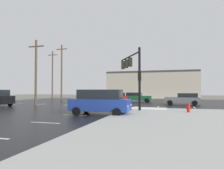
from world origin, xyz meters
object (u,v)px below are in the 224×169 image
at_px(traffic_signal_mast, 132,69).
at_px(sedan_red, 119,98).
at_px(sedan_green, 137,97).
at_px(utility_pole_mid, 36,71).
at_px(utility_pole_distant, 52,74).
at_px(fire_hydrant, 188,108).
at_px(sedan_grey, 183,99).
at_px(suv_navy, 96,95).
at_px(utility_pole_far, 62,72).
at_px(suv_blue, 100,101).

xyz_separation_m(traffic_signal_mast, sedan_red, (-3.90, 9.93, -3.37)).
relative_size(sedan_green, utility_pole_mid, 0.55).
xyz_separation_m(sedan_red, sedan_green, (2.29, 3.73, 0.00)).
relative_size(traffic_signal_mast, sedan_green, 1.28).
bearing_deg(utility_pole_distant, sedan_green, -11.53).
height_order(fire_hydrant, sedan_green, sedan_green).
bearing_deg(sedan_grey, traffic_signal_mast, 58.27).
height_order(sedan_grey, suv_navy, suv_navy).
bearing_deg(utility_pole_mid, sedan_red, 43.98).
distance_m(sedan_grey, utility_pole_mid, 19.60).
bearing_deg(utility_pole_far, utility_pole_mid, -75.19).
height_order(suv_blue, sedan_grey, suv_blue).
bearing_deg(fire_hydrant, sedan_red, 126.43).
height_order(sedan_red, utility_pole_far, utility_pole_far).
distance_m(sedan_green, suv_navy, 8.98).
height_order(fire_hydrant, suv_blue, suv_blue).
bearing_deg(utility_pole_distant, suv_blue, -50.59).
height_order(suv_navy, utility_pole_far, utility_pole_far).
xyz_separation_m(suv_blue, sedan_red, (-2.15, 14.97, -0.24)).
distance_m(sedan_green, utility_pole_mid, 16.77).
relative_size(traffic_signal_mast, utility_pole_far, 0.56).
xyz_separation_m(fire_hydrant, suv_navy, (-15.27, 18.94, 0.55)).
distance_m(traffic_signal_mast, sedan_grey, 10.44).
bearing_deg(sedan_grey, sedan_green, -35.82).
bearing_deg(traffic_signal_mast, suv_blue, 131.74).
distance_m(suv_blue, suv_navy, 23.18).
distance_m(sedan_red, suv_navy, 9.10).
bearing_deg(suv_navy, utility_pole_mid, 170.39).
height_order(suv_blue, suv_navy, same).
height_order(traffic_signal_mast, sedan_red, traffic_signal_mast).
distance_m(traffic_signal_mast, sedan_red, 11.19).
relative_size(suv_navy, utility_pole_mid, 0.58).
distance_m(suv_navy, utility_pole_distant, 11.04).
bearing_deg(utility_pole_far, suv_blue, -52.78).
bearing_deg(suv_blue, traffic_signal_mast, 71.17).
bearing_deg(traffic_signal_mast, sedan_red, -7.70).
height_order(traffic_signal_mast, utility_pole_distant, utility_pole_distant).
xyz_separation_m(sedan_red, utility_pole_distant, (-16.34, 7.53, 4.52)).
distance_m(sedan_green, utility_pole_far, 14.90).
xyz_separation_m(traffic_signal_mast, suv_blue, (-1.75, -5.04, -3.13)).
bearing_deg(utility_pole_far, sedan_grey, -13.71).
height_order(fire_hydrant, utility_pole_distant, utility_pole_distant).
height_order(fire_hydrant, utility_pole_mid, utility_pole_mid).
relative_size(sedan_grey, suv_navy, 0.95).
relative_size(fire_hydrant, utility_pole_far, 0.08).
distance_m(sedan_green, utility_pole_distant, 19.54).
bearing_deg(sedan_grey, utility_pole_far, -12.04).
relative_size(sedan_grey, utility_pole_distant, 0.44).
relative_size(suv_blue, utility_pole_distant, 0.47).
bearing_deg(suv_navy, fire_hydrant, -141.24).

